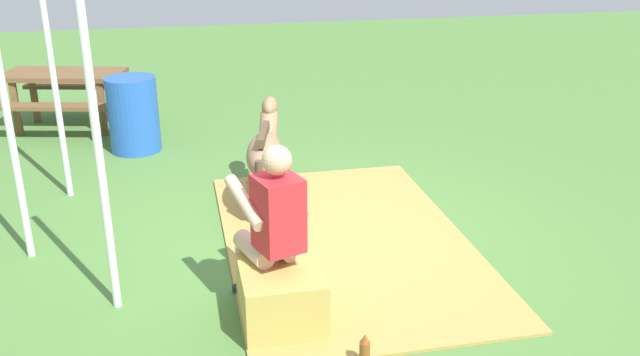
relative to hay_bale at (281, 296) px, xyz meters
The scene contains 11 objects.
ground_plane 1.36m from the hay_bale, 25.11° to the right, with size 24.00×24.00×0.00m, color #4C7A38.
hay_patch 1.35m from the hay_bale, 34.04° to the right, with size 3.31×2.07×0.02m, color #AD8C47.
hay_bale is the anchor object (origin of this frame).
person_seated 0.52m from the hay_bale, 12.44° to the left, with size 0.72×0.54×1.30m.
pony_standing 2.04m from the hay_bale, ahead, with size 1.33×0.52×0.95m.
soda_bottle 0.75m from the hay_bale, 144.43° to the right, with size 0.07×0.07×0.24m.
water_barrel 4.15m from the hay_bale, 15.59° to the left, with size 0.59×0.59×0.89m, color blue.
tent_pole_left 1.58m from the hay_bale, 67.60° to the left, with size 0.06×0.06×2.38m, color silver.
tent_pole_right 3.37m from the hay_bale, 32.49° to the left, with size 0.06×0.06×2.38m, color silver.
tent_pole_mid 2.56m from the hay_bale, 53.13° to the left, with size 0.06×0.06×2.38m, color silver.
picnic_bench 5.48m from the hay_bale, 21.47° to the left, with size 1.61×1.76×0.75m.
Camera 1 is at (-5.29, 1.18, 2.72)m, focal length 38.43 mm.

